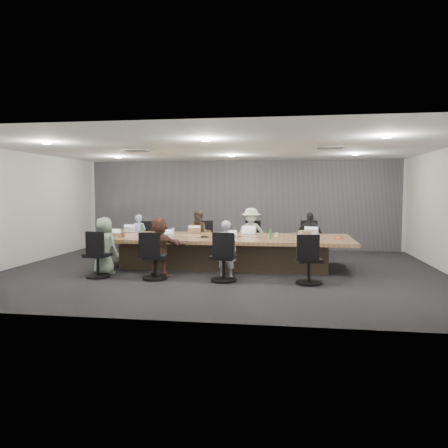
# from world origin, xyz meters

# --- Properties ---
(floor) EXTENTS (10.00, 8.00, 0.00)m
(floor) POSITION_xyz_m (0.00, 0.00, 0.00)
(floor) COLOR black
(floor) RESTS_ON ground
(ceiling) EXTENTS (10.00, 8.00, 0.00)m
(ceiling) POSITION_xyz_m (0.00, 0.00, 2.80)
(ceiling) COLOR white
(ceiling) RESTS_ON wall_back
(wall_back) EXTENTS (10.00, 0.00, 2.80)m
(wall_back) POSITION_xyz_m (0.00, 4.00, 1.40)
(wall_back) COLOR #BDBBB9
(wall_back) RESTS_ON ground
(wall_front) EXTENTS (10.00, 0.00, 2.80)m
(wall_front) POSITION_xyz_m (0.00, -4.00, 1.40)
(wall_front) COLOR #BDBBB9
(wall_front) RESTS_ON ground
(wall_left) EXTENTS (0.00, 8.00, 2.80)m
(wall_left) POSITION_xyz_m (-5.00, 0.00, 1.40)
(wall_left) COLOR #BDBBB9
(wall_left) RESTS_ON ground
(curtain) EXTENTS (9.80, 0.04, 2.80)m
(curtain) POSITION_xyz_m (0.00, 3.92, 1.40)
(curtain) COLOR #57565E
(curtain) RESTS_ON ground
(conference_table) EXTENTS (6.00, 2.20, 0.74)m
(conference_table) POSITION_xyz_m (0.00, 0.50, 0.40)
(conference_table) COLOR #413427
(conference_table) RESTS_ON ground
(chair_0) EXTENTS (0.62, 0.62, 0.73)m
(chair_0) POSITION_xyz_m (-2.64, 2.20, 0.36)
(chair_0) COLOR black
(chair_0) RESTS_ON ground
(chair_1) EXTENTS (0.65, 0.65, 0.79)m
(chair_1) POSITION_xyz_m (-0.90, 2.20, 0.39)
(chair_1) COLOR black
(chair_1) RESTS_ON ground
(chair_2) EXTENTS (0.55, 0.55, 0.81)m
(chair_2) POSITION_xyz_m (0.52, 2.20, 0.40)
(chair_2) COLOR black
(chair_2) RESTS_ON ground
(chair_3) EXTENTS (0.59, 0.59, 0.84)m
(chair_3) POSITION_xyz_m (2.07, 2.20, 0.42)
(chair_3) COLOR black
(chair_3) RESTS_ON ground
(chair_4) EXTENTS (0.64, 0.64, 0.80)m
(chair_4) POSITION_xyz_m (-2.46, -1.20, 0.40)
(chair_4) COLOR black
(chair_4) RESTS_ON ground
(chair_5) EXTENTS (0.63, 0.63, 0.80)m
(chair_5) POSITION_xyz_m (-1.21, -1.20, 0.40)
(chair_5) COLOR black
(chair_5) RESTS_ON ground
(chair_6) EXTENTS (0.63, 0.63, 0.83)m
(chair_6) POSITION_xyz_m (0.23, -1.20, 0.41)
(chair_6) COLOR black
(chair_6) RESTS_ON ground
(chair_7) EXTENTS (0.62, 0.62, 0.80)m
(chair_7) POSITION_xyz_m (1.94, -1.20, 0.40)
(chair_7) COLOR black
(chair_7) RESTS_ON ground
(person_0) EXTENTS (0.46, 0.34, 1.18)m
(person_0) POSITION_xyz_m (-2.64, 1.85, 0.59)
(person_0) COLOR #A0BBDE
(person_0) RESTS_ON ground
(laptop_0) EXTENTS (0.33, 0.23, 0.02)m
(laptop_0) POSITION_xyz_m (-2.64, 1.30, 0.75)
(laptop_0) COLOR #B2B2B7
(laptop_0) RESTS_ON conference_table
(person_1) EXTENTS (0.72, 0.61, 1.32)m
(person_1) POSITION_xyz_m (-0.90, 1.85, 0.66)
(person_1) COLOR #4C3D2F
(person_1) RESTS_ON ground
(laptop_1) EXTENTS (0.35, 0.25, 0.02)m
(laptop_1) POSITION_xyz_m (-0.90, 1.30, 0.75)
(laptop_1) COLOR #8C6647
(laptop_1) RESTS_ON conference_table
(person_2) EXTENTS (0.89, 0.52, 1.38)m
(person_2) POSITION_xyz_m (0.52, 1.85, 0.69)
(person_2) COLOR #B1CBB3
(person_2) RESTS_ON ground
(laptop_2) EXTENTS (0.35, 0.24, 0.02)m
(laptop_2) POSITION_xyz_m (0.52, 1.30, 0.75)
(laptop_2) COLOR #B2B2B7
(laptop_2) RESTS_ON conference_table
(person_3) EXTENTS (0.80, 0.48, 1.28)m
(person_3) POSITION_xyz_m (2.07, 1.85, 0.64)
(person_3) COLOR #26262B
(person_3) RESTS_ON ground
(laptop_3) EXTENTS (0.36, 0.26, 0.02)m
(laptop_3) POSITION_xyz_m (2.07, 1.30, 0.75)
(laptop_3) COLOR #B2B2B7
(laptop_3) RESTS_ON conference_table
(person_4) EXTENTS (0.69, 0.54, 1.26)m
(person_4) POSITION_xyz_m (-2.46, -0.85, 0.63)
(person_4) COLOR gray
(person_4) RESTS_ON ground
(laptop_4) EXTENTS (0.39, 0.31, 0.02)m
(laptop_4) POSITION_xyz_m (-2.46, -0.30, 0.75)
(laptop_4) COLOR #8C6647
(laptop_4) RESTS_ON conference_table
(person_5) EXTENTS (1.26, 0.65, 1.29)m
(person_5) POSITION_xyz_m (-1.21, -0.85, 0.65)
(person_5) COLOR brown
(person_5) RESTS_ON ground
(laptop_5) EXTENTS (0.39, 0.31, 0.02)m
(laptop_5) POSITION_xyz_m (-1.21, -0.30, 0.75)
(laptop_5) COLOR #B2B2B7
(laptop_5) RESTS_ON conference_table
(person_6) EXTENTS (0.50, 0.38, 1.22)m
(person_6) POSITION_xyz_m (0.23, -0.85, 0.61)
(person_6) COLOR silver
(person_6) RESTS_ON ground
(laptop_6) EXTENTS (0.29, 0.20, 0.02)m
(laptop_6) POSITION_xyz_m (0.23, -0.30, 0.75)
(laptop_6) COLOR #B2B2B7
(laptop_6) RESTS_ON conference_table
(bottle_green_left) EXTENTS (0.07, 0.07, 0.22)m
(bottle_green_left) POSITION_xyz_m (-2.28, 1.06, 0.85)
(bottle_green_left) COLOR #377742
(bottle_green_left) RESTS_ON conference_table
(bottle_green_right) EXTENTS (0.08, 0.08, 0.23)m
(bottle_green_right) POSITION_xyz_m (1.11, 0.24, 0.85)
(bottle_green_right) COLOR #377742
(bottle_green_right) RESTS_ON conference_table
(bottle_clear) EXTENTS (0.08, 0.08, 0.20)m
(bottle_clear) POSITION_xyz_m (-1.27, 0.47, 0.84)
(bottle_clear) COLOR silver
(bottle_clear) RESTS_ON conference_table
(cup_white_far) EXTENTS (0.11, 0.11, 0.11)m
(cup_white_far) POSITION_xyz_m (0.06, 1.03, 0.79)
(cup_white_far) COLOR white
(cup_white_far) RESTS_ON conference_table
(cup_white_near) EXTENTS (0.10, 0.10, 0.10)m
(cup_white_near) POSITION_xyz_m (1.23, 0.66, 0.79)
(cup_white_near) COLOR white
(cup_white_near) RESTS_ON conference_table
(mug_brown) EXTENTS (0.10, 0.10, 0.11)m
(mug_brown) POSITION_xyz_m (-2.40, 0.09, 0.80)
(mug_brown) COLOR brown
(mug_brown) RESTS_ON conference_table
(mic_left) EXTENTS (0.16, 0.11, 0.03)m
(mic_left) POSITION_xyz_m (-0.44, 0.23, 0.76)
(mic_left) COLOR black
(mic_left) RESTS_ON conference_table
(mic_right) EXTENTS (0.16, 0.13, 0.03)m
(mic_right) POSITION_xyz_m (0.09, 0.57, 0.75)
(mic_right) COLOR black
(mic_right) RESTS_ON conference_table
(stapler) EXTENTS (0.16, 0.08, 0.06)m
(stapler) POSITION_xyz_m (0.03, 0.06, 0.77)
(stapler) COLOR black
(stapler) RESTS_ON conference_table
(canvas_bag) EXTENTS (0.33, 0.29, 0.15)m
(canvas_bag) POSITION_xyz_m (1.91, 0.68, 0.82)
(canvas_bag) COLOR tan
(canvas_bag) RESTS_ON conference_table
(snack_packet) EXTENTS (0.20, 0.18, 0.04)m
(snack_packet) POSITION_xyz_m (2.65, 0.37, 0.76)
(snack_packet) COLOR #D85521
(snack_packet) RESTS_ON conference_table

